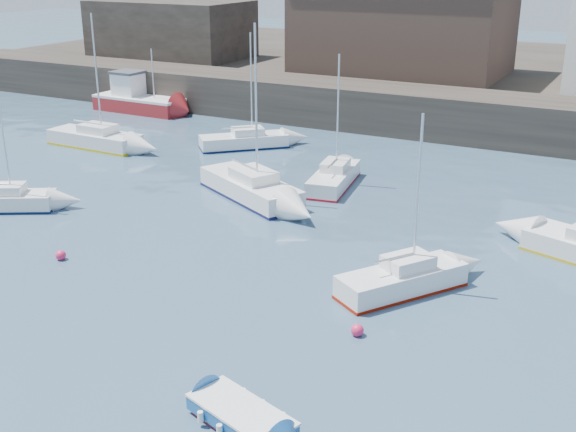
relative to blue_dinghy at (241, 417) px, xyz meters
The scene contains 16 objects.
water 4.70m from the blue_dinghy, behind, with size 220.00×220.00×0.00m, color #2D4760.
quay_wall 34.87m from the blue_dinghy, 97.69° to the left, with size 90.00×5.00×3.00m, color #28231E.
land_strip 52.75m from the blue_dinghy, 95.07° to the left, with size 90.00×32.00×2.80m, color #28231E.
warehouse 44.30m from the blue_dinghy, 104.07° to the left, with size 16.40×10.40×7.60m.
bldg_west 53.07m from the blue_dinghy, 128.18° to the left, with size 14.00×8.00×5.00m.
blue_dinghy is the anchor object (origin of this frame).
fishing_boat 42.10m from the blue_dinghy, 132.49° to the left, with size 7.60×2.98×5.00m.
sailboat_a 21.67m from the blue_dinghy, 154.18° to the left, with size 5.21×3.92×6.60m.
sailboat_b 19.19m from the blue_dinghy, 119.79° to the left, with size 7.12×5.15×8.86m.
sailboat_c 9.91m from the blue_dinghy, 83.84° to the left, with size 4.17×5.19×6.75m.
sailboat_e 31.64m from the blue_dinghy, 138.71° to the left, with size 6.64×2.27×8.48m.
sailboat_f 21.48m from the blue_dinghy, 107.73° to the left, with size 2.59×5.62×7.03m.
sailboat_h 29.39m from the blue_dinghy, 120.88° to the left, with size 5.36×5.22×7.30m.
buoy_near 13.88m from the blue_dinghy, 153.88° to the left, with size 0.43×0.43×0.43m, color #E12554.
buoy_mid 6.09m from the blue_dinghy, 81.95° to the left, with size 0.43×0.43×0.43m, color #E12554.
buoy_far 17.10m from the blue_dinghy, 116.25° to the left, with size 0.41×0.41×0.41m, color #E12554.
Camera 1 is at (13.34, -13.32, 12.06)m, focal length 45.00 mm.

